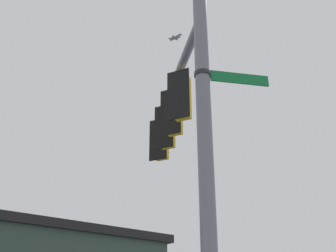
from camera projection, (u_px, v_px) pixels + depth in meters
The scene contains 8 objects.
signal_pole at pixel (207, 184), 6.99m from camera, with size 0.27×0.27×7.75m, color slate.
mast_arm at pixel (173, 86), 10.74m from camera, with size 0.19×0.19×5.25m, color slate.
traffic_light_nearest_pole at pixel (182, 97), 9.63m from camera, with size 0.54×0.49×1.31m.
traffic_light_mid_inner at pixel (174, 114), 10.41m from camera, with size 0.54×0.49×1.31m.
traffic_light_mid_outer at pixel (167, 129), 11.20m from camera, with size 0.54×0.49×1.31m.
traffic_light_arm_end at pixel (161, 141), 11.98m from camera, with size 0.54×0.49×1.31m.
street_name_sign at pixel (221, 77), 7.94m from camera, with size 1.19×0.97×0.22m.
bird_flying at pixel (175, 38), 11.96m from camera, with size 0.43×0.27×0.12m.
Camera 1 is at (2.47, -6.31, 1.82)m, focal length 45.29 mm.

